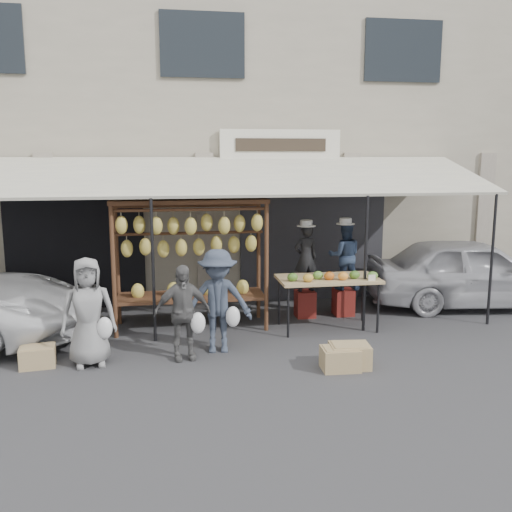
{
  "coord_description": "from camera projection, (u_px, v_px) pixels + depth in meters",
  "views": [
    {
      "loc": [
        -0.82,
        -7.79,
        2.95
      ],
      "look_at": [
        0.68,
        1.4,
        1.3
      ],
      "focal_mm": 40.0,
      "sensor_mm": 36.0,
      "label": 1
    }
  ],
  "objects": [
    {
      "name": "ground_plane",
      "position": [
        225.0,
        363.0,
        8.22
      ],
      "size": [
        90.0,
        90.0,
        0.0
      ],
      "primitive_type": "plane",
      "color": "#2D2D30"
    },
    {
      "name": "shophouse",
      "position": [
        195.0,
        126.0,
        13.89
      ],
      "size": [
        24.0,
        6.15,
        7.3
      ],
      "color": "#A69D88",
      "rests_on": "ground_plane"
    },
    {
      "name": "awning",
      "position": [
        210.0,
        177.0,
        9.98
      ],
      "size": [
        10.0,
        2.35,
        2.92
      ],
      "color": "beige",
      "rests_on": "ground_plane"
    },
    {
      "name": "banana_rack",
      "position": [
        190.0,
        238.0,
        9.61
      ],
      "size": [
        2.6,
        0.9,
        2.24
      ],
      "color": "#4E311D",
      "rests_on": "ground_plane"
    },
    {
      "name": "produce_table",
      "position": [
        329.0,
        280.0,
        9.64
      ],
      "size": [
        1.7,
        0.9,
        1.04
      ],
      "color": "tan",
      "rests_on": "ground_plane"
    },
    {
      "name": "vendor_left",
      "position": [
        306.0,
        258.0,
        10.37
      ],
      "size": [
        0.49,
        0.37,
        1.23
      ],
      "primitive_type": "imported",
      "rotation": [
        0.0,
        0.0,
        3.31
      ],
      "color": "black",
      "rests_on": "stool_left"
    },
    {
      "name": "vendor_right",
      "position": [
        345.0,
        256.0,
        10.49
      ],
      "size": [
        0.69,
        0.58,
        1.25
      ],
      "primitive_type": "imported",
      "rotation": [
        0.0,
        0.0,
        2.95
      ],
      "color": "#24324B",
      "rests_on": "stool_right"
    },
    {
      "name": "customer_left",
      "position": [
        88.0,
        312.0,
        8.0
      ],
      "size": [
        0.83,
        0.61,
        1.56
      ],
      "primitive_type": "imported",
      "rotation": [
        0.0,
        0.0,
        0.15
      ],
      "color": "gray",
      "rests_on": "ground_plane"
    },
    {
      "name": "customer_mid",
      "position": [
        182.0,
        312.0,
        8.26
      ],
      "size": [
        0.86,
        0.45,
        1.41
      ],
      "primitive_type": "imported",
      "rotation": [
        0.0,
        0.0,
        0.14
      ],
      "color": "#565554",
      "rests_on": "ground_plane"
    },
    {
      "name": "customer_right",
      "position": [
        218.0,
        301.0,
        8.56
      ],
      "size": [
        1.07,
        0.68,
        1.58
      ],
      "primitive_type": "imported",
      "rotation": [
        0.0,
        0.0,
        -0.1
      ],
      "color": "#343D4D",
      "rests_on": "ground_plane"
    },
    {
      "name": "stool_left",
      "position": [
        305.0,
        304.0,
        10.52
      ],
      "size": [
        0.38,
        0.38,
        0.49
      ],
      "primitive_type": "cube",
      "rotation": [
        0.0,
        0.0,
        0.1
      ],
      "color": "maroon",
      "rests_on": "ground_plane"
    },
    {
      "name": "stool_right",
      "position": [
        343.0,
        302.0,
        10.64
      ],
      "size": [
        0.42,
        0.42,
        0.49
      ],
      "primitive_type": "cube",
      "rotation": [
        0.0,
        0.0,
        0.23
      ],
      "color": "maroon",
      "rests_on": "ground_plane"
    },
    {
      "name": "crate_near_a",
      "position": [
        340.0,
        359.0,
        7.94
      ],
      "size": [
        0.54,
        0.42,
        0.31
      ],
      "primitive_type": "cube",
      "rotation": [
        0.0,
        0.0,
        -0.05
      ],
      "color": "tan",
      "rests_on": "ground_plane"
    },
    {
      "name": "crate_near_b",
      "position": [
        350.0,
        356.0,
        8.02
      ],
      "size": [
        0.59,
        0.47,
        0.33
      ],
      "primitive_type": "cube",
      "rotation": [
        0.0,
        0.0,
        -0.1
      ],
      "color": "tan",
      "rests_on": "ground_plane"
    },
    {
      "name": "crate_far",
      "position": [
        38.0,
        357.0,
        8.05
      ],
      "size": [
        0.52,
        0.42,
        0.29
      ],
      "primitive_type": "cube",
      "rotation": [
        0.0,
        0.0,
        0.13
      ],
      "color": "tan",
      "rests_on": "ground_plane"
    },
    {
      "name": "sedan",
      "position": [
        472.0,
        272.0,
        11.16
      ],
      "size": [
        4.24,
        2.15,
        1.38
      ],
      "primitive_type": "imported",
      "rotation": [
        0.0,
        0.0,
        1.44
      ],
      "color": "#B2B2B8",
      "rests_on": "ground_plane"
    }
  ]
}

